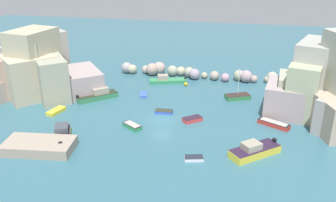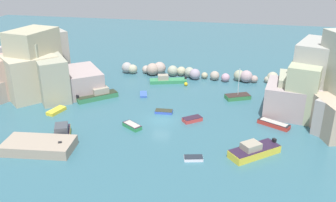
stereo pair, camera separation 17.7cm
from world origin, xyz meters
name	(u,v)px [view 2 (the right image)]	position (x,y,z in m)	size (l,w,h in m)	color
cove_water	(161,120)	(0.00, 0.00, 0.00)	(160.00, 160.00, 0.00)	#326170
cliff_headland_left	(35,70)	(-24.26, 7.58, 3.75)	(24.39, 20.75, 11.07)	#9EA38B
cliff_headland_right	(335,91)	(24.46, 6.30, 4.19)	(21.69, 20.59, 13.00)	#A0A198
rock_breakwater	(190,72)	(1.19, 20.01, 1.04)	(30.64, 4.06, 2.47)	#9D9896
stone_dock	(39,146)	(-12.81, -11.51, 0.63)	(8.46, 4.25, 1.27)	gray
channel_buoy	(186,84)	(1.23, 15.08, 0.34)	(0.67, 0.67, 0.67)	gold
moored_boat_0	(167,80)	(-2.51, 16.13, 0.49)	(7.14, 3.80, 1.53)	#348954
moored_boat_1	(238,97)	(10.70, 10.69, 0.38)	(4.48, 3.44, 5.28)	#347D43
moored_boat_2	(98,95)	(-12.18, 5.90, 0.66)	(6.42, 6.11, 1.86)	#357C4D
moored_boat_3	(164,112)	(-0.14, 2.55, 0.23)	(2.71, 1.40, 0.45)	#3553BC
moored_boat_4	(132,126)	(-3.40, -3.26, 0.32)	(3.12, 2.69, 0.60)	#2E894D
moored_boat_5	(193,158)	(6.18, -9.78, 0.21)	(2.42, 1.58, 0.43)	white
moored_boat_6	(62,135)	(-11.29, -8.53, 0.68)	(4.32, 6.29, 1.86)	yellow
moored_boat_7	(254,150)	(13.15, -7.26, 0.66)	(6.39, 5.89, 1.81)	yellow
moored_boat_8	(192,119)	(4.51, 0.60, 0.30)	(3.01, 2.80, 0.60)	#CA3E3C
moored_boat_9	(274,124)	(15.98, 1.35, 0.35)	(4.54, 3.26, 0.67)	#BC3229
moored_boat_10	(56,111)	(-16.31, -0.65, 0.26)	(2.05, 3.34, 0.51)	yellow
moored_boat_11	(143,94)	(-5.14, 8.93, 0.18)	(1.79, 2.72, 0.36)	#395EB7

